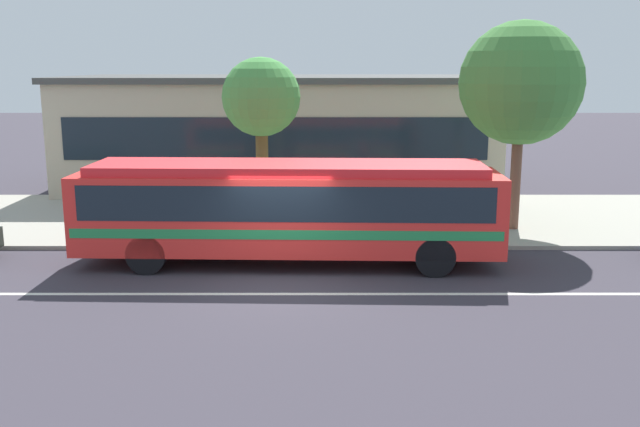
% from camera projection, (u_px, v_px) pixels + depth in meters
% --- Properties ---
extents(ground_plane, '(120.00, 120.00, 0.00)m').
position_uv_depth(ground_plane, '(283.00, 283.00, 17.08)').
color(ground_plane, '#37333C').
extents(sidewalk_slab, '(60.00, 8.00, 0.12)m').
position_uv_depth(sidewalk_slab, '(294.00, 218.00, 24.03)').
color(sidewalk_slab, '#9B978A').
rests_on(sidewalk_slab, ground_plane).
extents(lane_stripe_center, '(56.00, 0.16, 0.01)m').
position_uv_depth(lane_stripe_center, '(281.00, 294.00, 16.29)').
color(lane_stripe_center, silver).
rests_on(lane_stripe_center, ground_plane).
extents(transit_bus, '(10.96, 2.77, 2.67)m').
position_uv_depth(transit_bus, '(292.00, 206.00, 18.48)').
color(transit_bus, red).
rests_on(transit_bus, ground_plane).
extents(pedestrian_waiting_near_sign, '(0.44, 0.44, 1.66)m').
position_uv_depth(pedestrian_waiting_near_sign, '(373.00, 202.00, 21.36)').
color(pedestrian_waiting_near_sign, '#2B373C').
rests_on(pedestrian_waiting_near_sign, sidewalk_slab).
extents(pedestrian_walking_along_curb, '(0.39, 0.39, 1.62)m').
position_uv_depth(pedestrian_walking_along_curb, '(269.00, 206.00, 20.86)').
color(pedestrian_walking_along_curb, '#38373B').
rests_on(pedestrian_walking_along_curb, sidewalk_slab).
extents(pedestrian_standing_by_tree, '(0.46, 0.46, 1.71)m').
position_uv_depth(pedestrian_standing_by_tree, '(392.00, 208.00, 20.32)').
color(pedestrian_standing_by_tree, '#2B3447').
rests_on(pedestrian_standing_by_tree, sidewalk_slab).
extents(bus_stop_sign, '(0.09, 0.44, 2.37)m').
position_uv_depth(bus_stop_sign, '(412.00, 190.00, 20.30)').
color(bus_stop_sign, gray).
rests_on(bus_stop_sign, sidewalk_slab).
extents(street_tree_near_stop, '(2.43, 2.43, 5.26)m').
position_uv_depth(street_tree_near_stop, '(264.00, 100.00, 21.94)').
color(street_tree_near_stop, brown).
rests_on(street_tree_near_stop, sidewalk_slab).
extents(street_tree_mid_block, '(3.71, 3.71, 6.33)m').
position_uv_depth(street_tree_mid_block, '(524.00, 84.00, 21.32)').
color(street_tree_mid_block, brown).
rests_on(street_tree_mid_block, sidewalk_slab).
extents(station_building, '(17.62, 8.41, 4.66)m').
position_uv_depth(station_building, '(284.00, 131.00, 30.39)').
color(station_building, '#B4A890').
rests_on(station_building, ground_plane).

